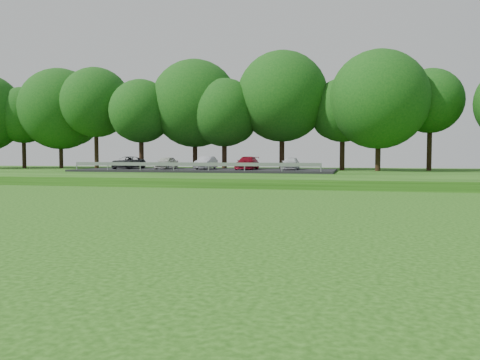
# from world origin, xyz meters

# --- Properties ---
(treeline) EXTENTS (104.00, 7.00, 15.00)m
(treeline) POSITION_xyz_m (0.00, 38.00, 8.10)
(treeline) COLOR #104510
(treeline) RESTS_ON berm
(parking_lot) EXTENTS (24.00, 9.00, 1.38)m
(parking_lot) POSITION_xyz_m (-24.32, 32.81, 1.03)
(parking_lot) COLOR black
(parking_lot) RESTS_ON berm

